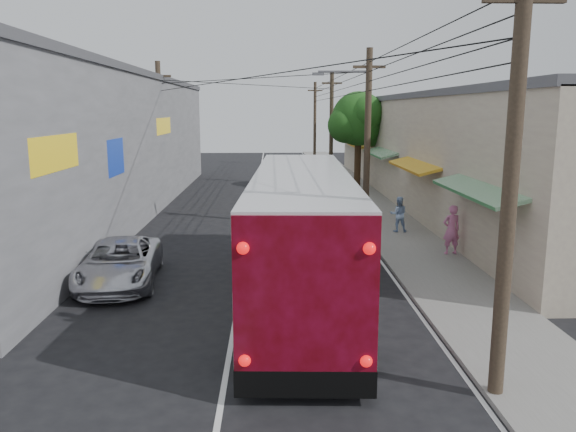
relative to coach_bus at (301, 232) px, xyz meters
name	(u,v)px	position (x,y,z in m)	size (l,w,h in m)	color
ground	(229,355)	(-1.83, -4.11, -1.89)	(120.00, 120.00, 0.00)	black
sidewalk	(367,204)	(4.67, 15.89, -1.83)	(3.00, 80.00, 0.12)	slate
building_right	(437,147)	(9.16, 17.89, 1.26)	(7.09, 40.00, 6.25)	#C2B69A
building_left	(90,144)	(-10.32, 13.89, 1.76)	(7.20, 36.00, 7.25)	gray
utility_poles	(309,132)	(1.30, 16.22, 2.24)	(11.80, 45.28, 8.00)	#473828
street_tree	(360,121)	(5.04, 21.91, 2.78)	(4.40, 4.00, 6.60)	#3F2B19
coach_bus	(301,232)	(0.00, 0.00, 0.00)	(3.35, 12.78, 3.65)	silver
jeepney	(120,262)	(-5.63, 1.29, -1.21)	(2.27, 4.91, 1.37)	silver
parked_suv	(334,202)	(2.33, 12.20, -1.09)	(2.24, 5.50, 1.60)	#9D9CA4
parked_car_mid	(316,186)	(1.97, 19.09, -1.20)	(1.63, 4.06, 1.38)	#26262B
parked_car_far	(309,173)	(2.00, 26.43, -1.21)	(1.45, 4.15, 1.37)	black
pedestrian_near	(451,230)	(5.77, 4.20, -0.86)	(0.67, 0.44, 1.83)	pink
pedestrian_far	(399,214)	(4.69, 8.09, -1.00)	(0.75, 0.59, 1.55)	#9BB7E2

